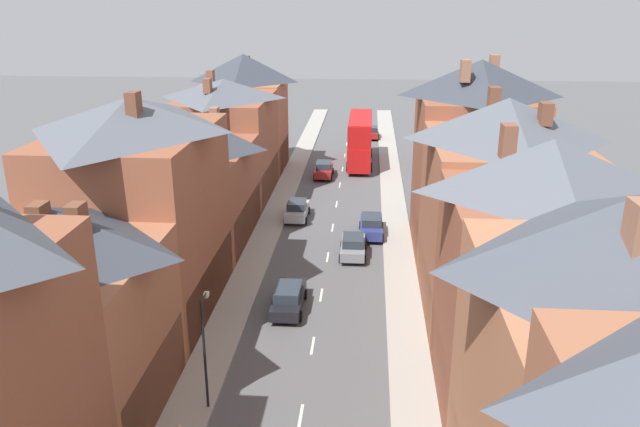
% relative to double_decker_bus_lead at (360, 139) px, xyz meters
% --- Properties ---
extents(pavement_left, '(2.20, 104.00, 0.14)m').
position_rel_double_decker_bus_lead_xyz_m(pavement_left, '(-6.89, -18.15, -2.75)').
color(pavement_left, '#A8A399').
rests_on(pavement_left, ground).
extents(pavement_right, '(2.20, 104.00, 0.14)m').
position_rel_double_decker_bus_lead_xyz_m(pavement_right, '(3.31, -18.15, -2.75)').
color(pavement_right, '#A8A399').
rests_on(pavement_right, ground).
extents(centre_line_dashes, '(0.14, 97.80, 0.01)m').
position_rel_double_decker_bus_lead_xyz_m(centre_line_dashes, '(-1.79, -20.15, -2.81)').
color(centre_line_dashes, silver).
rests_on(centre_line_dashes, ground).
extents(terrace_row_left, '(8.00, 68.89, 14.12)m').
position_rel_double_decker_bus_lead_xyz_m(terrace_row_left, '(-11.98, -34.90, 3.12)').
color(terrace_row_left, '#A36042').
rests_on(terrace_row_left, ground).
extents(terrace_row_right, '(8.00, 50.27, 14.67)m').
position_rel_double_decker_bus_lead_xyz_m(terrace_row_right, '(8.40, -44.40, 3.67)').
color(terrace_row_right, '#BCB7A8').
rests_on(terrace_row_right, ground).
extents(double_decker_bus_lead, '(2.74, 10.80, 5.30)m').
position_rel_double_decker_bus_lead_xyz_m(double_decker_bus_lead, '(0.00, 0.00, 0.00)').
color(double_decker_bus_lead, red).
rests_on(double_decker_bus_lead, ground).
extents(car_parked_left_a, '(1.90, 4.09, 1.57)m').
position_rel_double_decker_bus_lead_xyz_m(car_parked_left_a, '(0.01, -25.81, -2.02)').
color(car_parked_left_a, gray).
rests_on(car_parked_left_a, ground).
extents(car_parked_right_a, '(1.90, 4.39, 1.66)m').
position_rel_double_decker_bus_lead_xyz_m(car_parked_right_a, '(1.31, -21.61, -1.98)').
color(car_parked_right_a, navy).
rests_on(car_parked_right_a, ground).
extents(car_mid_black, '(1.90, 4.57, 1.58)m').
position_rel_double_decker_bus_lead_xyz_m(car_mid_black, '(-3.59, -34.20, -2.02)').
color(car_mid_black, black).
rests_on(car_mid_black, ground).
extents(car_parked_left_b, '(1.90, 4.27, 1.66)m').
position_rel_double_decker_bus_lead_xyz_m(car_parked_left_b, '(-3.59, -5.48, -1.98)').
color(car_parked_left_b, maroon).
rests_on(car_parked_left_b, ground).
extents(car_mid_white, '(1.90, 4.16, 1.63)m').
position_rel_double_decker_bus_lead_xyz_m(car_mid_white, '(-4.89, -18.30, -2.00)').
color(car_mid_white, '#B7BABF').
rests_on(car_mid_white, ground).
extents(car_far_grey, '(1.90, 3.87, 1.59)m').
position_rel_double_decker_bus_lead_xyz_m(car_far_grey, '(1.31, 13.28, -2.01)').
color(car_far_grey, maroon).
rests_on(car_far_grey, ground).
extents(street_lamp, '(0.20, 1.12, 5.50)m').
position_rel_double_decker_bus_lead_xyz_m(street_lamp, '(-6.04, -43.75, 0.43)').
color(street_lamp, black).
rests_on(street_lamp, ground).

